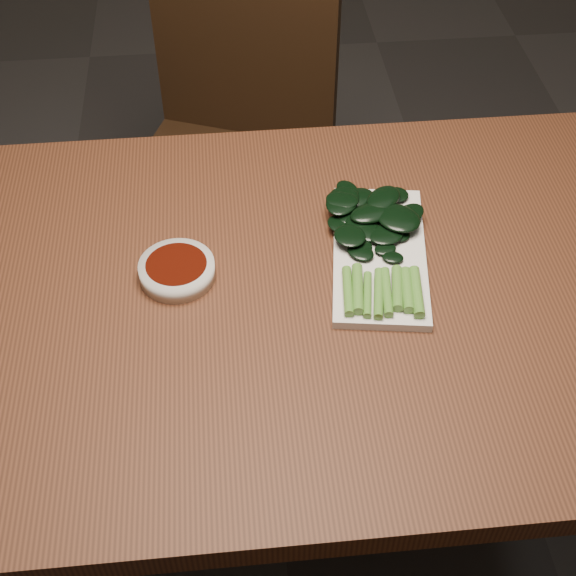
{
  "coord_description": "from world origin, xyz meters",
  "views": [
    {
      "loc": [
        -0.07,
        -0.81,
        1.61
      ],
      "look_at": [
        0.01,
        -0.01,
        0.76
      ],
      "focal_mm": 50.0,
      "sensor_mm": 36.0,
      "label": 1
    }
  ],
  "objects_px": {
    "serving_plate": "(379,254)",
    "table": "(281,321)",
    "chair_far": "(232,145)",
    "sauce_bowl": "(177,270)",
    "gai_lan": "(374,234)"
  },
  "relations": [
    {
      "from": "serving_plate",
      "to": "table",
      "type": "bearing_deg",
      "value": -161.74
    },
    {
      "from": "table",
      "to": "chair_far",
      "type": "xyz_separation_m",
      "value": [
        -0.05,
        0.72,
        -0.19
      ]
    },
    {
      "from": "sauce_bowl",
      "to": "serving_plate",
      "type": "height_order",
      "value": "sauce_bowl"
    },
    {
      "from": "sauce_bowl",
      "to": "serving_plate",
      "type": "relative_size",
      "value": 0.36
    },
    {
      "from": "table",
      "to": "gai_lan",
      "type": "height_order",
      "value": "gai_lan"
    },
    {
      "from": "sauce_bowl",
      "to": "gai_lan",
      "type": "bearing_deg",
      "value": 7.11
    },
    {
      "from": "serving_plate",
      "to": "gai_lan",
      "type": "relative_size",
      "value": 1.03
    },
    {
      "from": "chair_far",
      "to": "gai_lan",
      "type": "height_order",
      "value": "chair_far"
    },
    {
      "from": "table",
      "to": "chair_far",
      "type": "distance_m",
      "value": 0.74
    },
    {
      "from": "chair_far",
      "to": "serving_plate",
      "type": "xyz_separation_m",
      "value": [
        0.21,
        -0.67,
        0.27
      ]
    },
    {
      "from": "serving_plate",
      "to": "sauce_bowl",
      "type": "bearing_deg",
      "value": -177.86
    },
    {
      "from": "chair_far",
      "to": "serving_plate",
      "type": "height_order",
      "value": "chair_far"
    },
    {
      "from": "table",
      "to": "sauce_bowl",
      "type": "bearing_deg",
      "value": 165.13
    },
    {
      "from": "chair_far",
      "to": "serving_plate",
      "type": "bearing_deg",
      "value": -51.27
    },
    {
      "from": "table",
      "to": "chair_far",
      "type": "bearing_deg",
      "value": 94.06
    }
  ]
}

